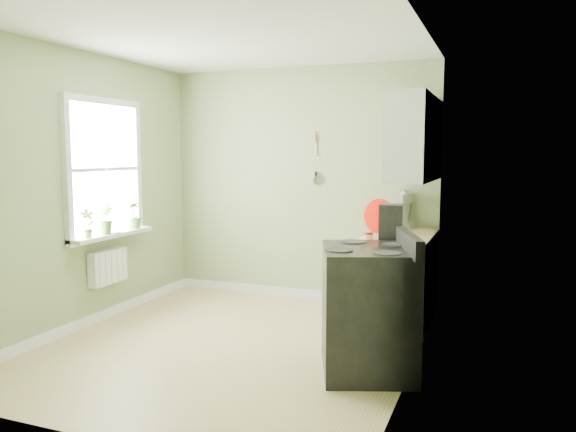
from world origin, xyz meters
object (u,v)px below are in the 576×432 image
(stand_mixer, at_px, (402,212))
(kettle, at_px, (387,218))
(stove, at_px, (368,309))
(coffee_maker, at_px, (393,226))

(stand_mixer, height_order, kettle, stand_mixer)
(stand_mixer, bearing_deg, stove, -88.31)
(stand_mixer, distance_m, coffee_maker, 1.16)
(stove, distance_m, stand_mixer, 1.88)
(stove, bearing_deg, coffee_maker, 84.18)
(stove, bearing_deg, stand_mixer, 91.69)
(stand_mixer, relative_size, kettle, 2.17)
(stove, height_order, kettle, stove)
(stove, relative_size, stand_mixer, 2.71)
(coffee_maker, bearing_deg, stand_mixer, 95.77)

